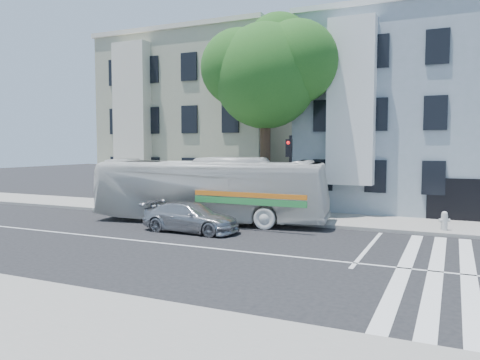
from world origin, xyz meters
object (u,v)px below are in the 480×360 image
Objects in this scene: bus at (210,190)px; fire_hydrant at (444,220)px; sedan at (191,217)px; traffic_signal at (290,167)px.

bus is 13.93× the size of fire_hydrant.
sedan is 5.62m from traffic_signal.
bus is 10.79m from fire_hydrant.
bus is at bearing -171.61° from fire_hydrant.
traffic_signal is at bearing -76.39° from bus.
bus is 4.10m from traffic_signal.
sedan is 1.04× the size of traffic_signal.
sedan is at bearing -179.38° from bus.
traffic_signal is (3.19, 4.10, 2.12)m from sedan.
sedan is (0.44, -2.60, -0.96)m from bus.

